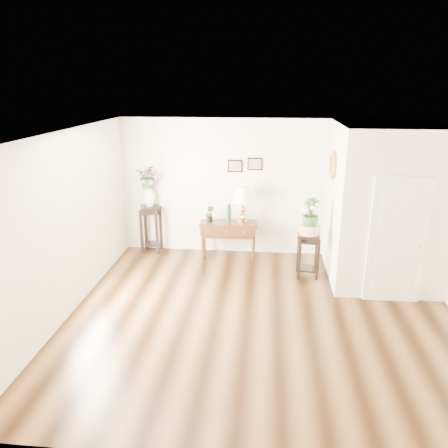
# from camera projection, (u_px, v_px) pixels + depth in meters

# --- Properties ---
(floor) EXTENTS (6.00, 5.50, 0.02)m
(floor) POSITION_uv_depth(u_px,v_px,m) (262.00, 317.00, 6.75)
(floor) COLOR brown
(floor) RESTS_ON ground
(ceiling) EXTENTS (6.00, 5.50, 0.02)m
(ceiling) POSITION_uv_depth(u_px,v_px,m) (268.00, 134.00, 5.88)
(ceiling) COLOR white
(ceiling) RESTS_ON ground
(wall_back) EXTENTS (6.00, 0.02, 2.80)m
(wall_back) POSITION_uv_depth(u_px,v_px,m) (267.00, 188.00, 8.92)
(wall_back) COLOR white
(wall_back) RESTS_ON ground
(wall_front) EXTENTS (6.00, 0.02, 2.80)m
(wall_front) POSITION_uv_depth(u_px,v_px,m) (262.00, 337.00, 3.72)
(wall_front) COLOR white
(wall_front) RESTS_ON ground
(wall_left) EXTENTS (0.02, 5.50, 2.80)m
(wall_left) POSITION_uv_depth(u_px,v_px,m) (66.00, 225.00, 6.60)
(wall_left) COLOR white
(wall_left) RESTS_ON ground
(partition) EXTENTS (1.80, 1.95, 2.80)m
(partition) POSITION_uv_depth(u_px,v_px,m) (384.00, 203.00, 7.80)
(partition) COLOR white
(partition) RESTS_ON floor
(door) EXTENTS (0.90, 0.05, 2.10)m
(door) POSITION_uv_depth(u_px,v_px,m) (397.00, 241.00, 6.96)
(door) COLOR silver
(door) RESTS_ON floor
(art_print_left) EXTENTS (0.30, 0.02, 0.25)m
(art_print_left) POSITION_uv_depth(u_px,v_px,m) (235.00, 166.00, 8.82)
(art_print_left) COLOR black
(art_print_left) RESTS_ON wall_back
(art_print_right) EXTENTS (0.30, 0.02, 0.25)m
(art_print_right) POSITION_uv_depth(u_px,v_px,m) (255.00, 164.00, 8.77)
(art_print_right) COLOR black
(art_print_right) RESTS_ON wall_back
(wall_ornament) EXTENTS (0.07, 0.51, 0.51)m
(wall_ornament) POSITION_uv_depth(u_px,v_px,m) (332.00, 165.00, 7.80)
(wall_ornament) COLOR gold
(wall_ornament) RESTS_ON partition
(console_table) EXTENTS (1.16, 0.41, 0.77)m
(console_table) POSITION_uv_depth(u_px,v_px,m) (228.00, 240.00, 8.95)
(console_table) COLOR #391E0F
(console_table) RESTS_ON floor
(table_lamp) EXTENTS (0.53, 0.53, 0.75)m
(table_lamp) POSITION_uv_depth(u_px,v_px,m) (243.00, 206.00, 8.70)
(table_lamp) COLOR tan
(table_lamp) RESTS_ON console_table
(green_vase) EXTENTS (0.10, 0.10, 0.37)m
(green_vase) POSITION_uv_depth(u_px,v_px,m) (229.00, 214.00, 8.78)
(green_vase) COLOR #0C3A21
(green_vase) RESTS_ON console_table
(potted_plant) EXTENTS (0.20, 0.17, 0.33)m
(potted_plant) POSITION_uv_depth(u_px,v_px,m) (210.00, 214.00, 8.82)
(potted_plant) COLOR #2C4C23
(potted_plant) RESTS_ON console_table
(plant_stand_a) EXTENTS (0.49, 0.49, 1.00)m
(plant_stand_a) POSITION_uv_depth(u_px,v_px,m) (151.00, 229.00, 9.26)
(plant_stand_a) COLOR black
(plant_stand_a) RESTS_ON floor
(porcelain_vase) EXTENTS (0.31, 0.31, 0.43)m
(porcelain_vase) POSITION_uv_depth(u_px,v_px,m) (149.00, 196.00, 9.03)
(porcelain_vase) COLOR silver
(porcelain_vase) RESTS_ON plant_stand_a
(lily_arrangement) EXTENTS (0.51, 0.46, 0.50)m
(lily_arrangement) POSITION_uv_depth(u_px,v_px,m) (148.00, 176.00, 8.90)
(lily_arrangement) COLOR #2C4C23
(lily_arrangement) RESTS_ON porcelain_vase
(plant_stand_b) EXTENTS (0.45, 0.45, 0.83)m
(plant_stand_b) POSITION_uv_depth(u_px,v_px,m) (308.00, 255.00, 8.08)
(plant_stand_b) COLOR black
(plant_stand_b) RESTS_ON floor
(ceramic_bowl) EXTENTS (0.38, 0.38, 0.17)m
(ceramic_bowl) POSITION_uv_depth(u_px,v_px,m) (310.00, 230.00, 7.93)
(ceramic_bowl) COLOR beige
(ceramic_bowl) RESTS_ON plant_stand_b
(narcissus) EXTENTS (0.38, 0.38, 0.55)m
(narcissus) POSITION_uv_depth(u_px,v_px,m) (311.00, 213.00, 7.83)
(narcissus) COLOR #2C4C23
(narcissus) RESTS_ON ceramic_bowl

